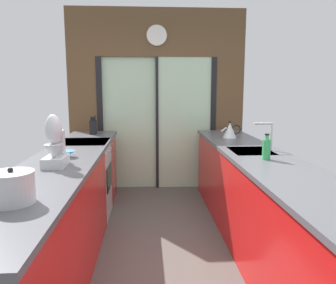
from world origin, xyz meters
TOP-DOWN VIEW (x-y plane):
  - ground_plane at (0.00, 0.60)m, footprint 5.04×7.60m
  - back_wall_unit at (0.00, 2.40)m, footprint 2.64×0.12m
  - left_counter_run at (-0.91, 0.13)m, footprint 0.62×3.80m
  - right_counter_run at (0.91, 0.30)m, footprint 0.62×3.80m
  - sink_faucet at (1.06, 0.55)m, footprint 0.19×0.02m
  - oven_range at (-0.91, 1.25)m, footprint 0.60×0.60m
  - mixing_bowl at (-0.89, 0.34)m, footprint 0.17×0.17m
  - knife_block at (-0.89, 1.89)m, footprint 0.08×0.14m
  - stand_mixer at (-0.89, -0.01)m, footprint 0.17×0.27m
  - stock_pot at (-0.89, -0.89)m, footprint 0.25×0.25m
  - kettle at (0.89, 1.43)m, footprint 0.26×0.17m
  - soap_bottle at (0.89, 0.13)m, footprint 0.07×0.07m

SIDE VIEW (x-z plane):
  - ground_plane at x=0.00m, z-range -0.02..0.00m
  - oven_range at x=-0.91m, z-range 0.00..0.92m
  - right_counter_run at x=0.91m, z-range 0.00..0.92m
  - left_counter_run at x=-0.91m, z-range 0.01..0.93m
  - mixing_bowl at x=-0.89m, z-range 0.92..0.98m
  - stock_pot at x=-0.89m, z-range 0.91..1.11m
  - knife_block at x=-0.89m, z-range 0.89..1.14m
  - kettle at x=0.89m, z-range 0.91..1.12m
  - soap_bottle at x=0.89m, z-range 0.90..1.13m
  - stand_mixer at x=-0.89m, z-range 0.87..1.29m
  - sink_faucet at x=1.06m, z-range 0.97..1.25m
  - back_wall_unit at x=0.00m, z-range 0.18..2.88m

